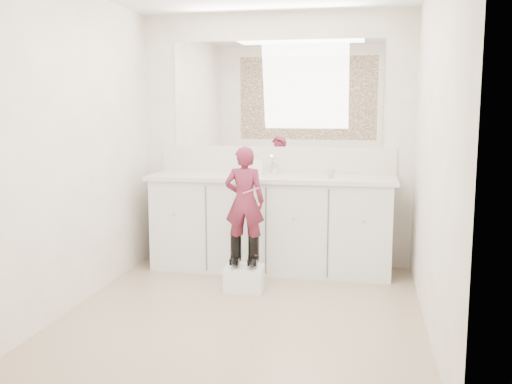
# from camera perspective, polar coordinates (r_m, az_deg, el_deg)

# --- Properties ---
(floor) EXTENTS (3.00, 3.00, 0.00)m
(floor) POSITION_cam_1_polar(r_m,az_deg,el_deg) (4.30, -1.26, -12.12)
(floor) COLOR #877058
(floor) RESTS_ON ground
(wall_back) EXTENTS (2.60, 0.00, 2.60)m
(wall_back) POSITION_cam_1_polar(r_m,az_deg,el_deg) (5.52, 2.00, 5.18)
(wall_back) COLOR beige
(wall_back) RESTS_ON floor
(wall_front) EXTENTS (2.60, 0.00, 2.60)m
(wall_front) POSITION_cam_1_polar(r_m,az_deg,el_deg) (2.60, -8.33, 1.51)
(wall_front) COLOR beige
(wall_front) RESTS_ON floor
(wall_left) EXTENTS (0.00, 3.00, 3.00)m
(wall_left) POSITION_cam_1_polar(r_m,az_deg,el_deg) (4.50, -17.75, 4.06)
(wall_left) COLOR beige
(wall_left) RESTS_ON floor
(wall_right) EXTENTS (0.00, 3.00, 3.00)m
(wall_right) POSITION_cam_1_polar(r_m,az_deg,el_deg) (3.98, 17.35, 3.56)
(wall_right) COLOR beige
(wall_right) RESTS_ON floor
(vanity_cabinet) EXTENTS (2.20, 0.55, 0.85)m
(vanity_cabinet) POSITION_cam_1_polar(r_m,az_deg,el_deg) (5.35, 1.50, -3.31)
(vanity_cabinet) COLOR silver
(vanity_cabinet) RESTS_ON floor
(countertop) EXTENTS (2.28, 0.58, 0.04)m
(countertop) POSITION_cam_1_polar(r_m,az_deg,el_deg) (5.26, 1.49, 1.41)
(countertop) COLOR beige
(countertop) RESTS_ON vanity_cabinet
(backsplash) EXTENTS (2.28, 0.03, 0.25)m
(backsplash) POSITION_cam_1_polar(r_m,az_deg,el_deg) (5.51, 1.97, 3.25)
(backsplash) COLOR beige
(backsplash) RESTS_ON countertop
(mirror) EXTENTS (2.00, 0.02, 1.00)m
(mirror) POSITION_cam_1_polar(r_m,az_deg,el_deg) (5.50, 2.01, 9.75)
(mirror) COLOR white
(mirror) RESTS_ON wall_back
(dot_panel) EXTENTS (2.00, 0.01, 1.20)m
(dot_panel) POSITION_cam_1_polar(r_m,az_deg,el_deg) (2.60, -8.47, 11.44)
(dot_panel) COLOR #472819
(dot_panel) RESTS_ON wall_front
(faucet) EXTENTS (0.08, 0.08, 0.10)m
(faucet) POSITION_cam_1_polar(r_m,az_deg,el_deg) (5.41, 1.78, 2.35)
(faucet) COLOR silver
(faucet) RESTS_ON countertop
(cup) EXTENTS (0.09, 0.09, 0.08)m
(cup) POSITION_cam_1_polar(r_m,az_deg,el_deg) (5.15, 7.43, 1.89)
(cup) COLOR beige
(cup) RESTS_ON countertop
(soap_bottle) EXTENTS (0.10, 0.11, 0.19)m
(soap_bottle) POSITION_cam_1_polar(r_m,az_deg,el_deg) (5.33, 0.17, 2.78)
(soap_bottle) COLOR white
(soap_bottle) RESTS_ON countertop
(step_stool) EXTENTS (0.33, 0.28, 0.20)m
(step_stool) POSITION_cam_1_polar(r_m,az_deg,el_deg) (4.81, -1.18, -8.64)
(step_stool) COLOR white
(step_stool) RESTS_ON floor
(boot_left) EXTENTS (0.11, 0.18, 0.26)m
(boot_left) POSITION_cam_1_polar(r_m,az_deg,el_deg) (4.78, -2.02, -5.84)
(boot_left) COLOR black
(boot_left) RESTS_ON step_stool
(boot_right) EXTENTS (0.11, 0.18, 0.26)m
(boot_right) POSITION_cam_1_polar(r_m,az_deg,el_deg) (4.75, -0.25, -5.93)
(boot_right) COLOR black
(boot_right) RESTS_ON step_stool
(toddler) EXTENTS (0.34, 0.23, 0.90)m
(toddler) POSITION_cam_1_polar(r_m,az_deg,el_deg) (4.68, -1.15, -0.90)
(toddler) COLOR #A33250
(toddler) RESTS_ON step_stool
(toothbrush) EXTENTS (0.14, 0.02, 0.06)m
(toothbrush) POSITION_cam_1_polar(r_m,az_deg,el_deg) (4.57, -0.51, 0.14)
(toothbrush) COLOR #DC559E
(toothbrush) RESTS_ON toddler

